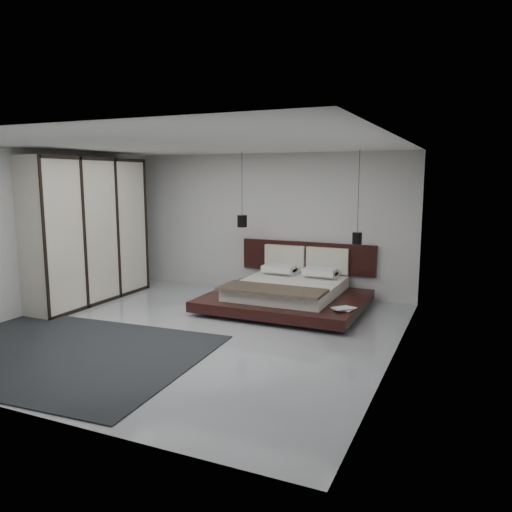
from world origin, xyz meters
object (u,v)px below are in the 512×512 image
at_px(pendant_left, 242,221).
at_px(wardrobe, 89,231).
at_px(pendant_right, 357,238).
at_px(rug, 54,352).
at_px(bed, 288,292).
at_px(lattice_screen, 132,225).

distance_m(pendant_left, wardrobe, 2.88).
relative_size(pendant_right, rug, 0.41).
relative_size(bed, rug, 0.68).
height_order(bed, pendant_left, pendant_left).
xyz_separation_m(bed, wardrobe, (-3.57, -1.07, 1.06)).
distance_m(lattice_screen, pendant_right, 4.94).
xyz_separation_m(pendant_right, rug, (-3.19, -3.90, -1.27)).
relative_size(lattice_screen, rug, 0.65).
height_order(pendant_left, rug, pendant_left).
relative_size(lattice_screen, pendant_left, 1.82).
bearing_deg(rug, pendant_left, 76.21).
bearing_deg(pendant_right, bed, -159.25).
bearing_deg(lattice_screen, pendant_right, -1.35).
bearing_deg(pendant_right, rug, -129.33).
bearing_deg(bed, rug, -120.85).
relative_size(pendant_right, wardrobe, 0.60).
height_order(pendant_right, wardrobe, pendant_right).
relative_size(pendant_left, rug, 0.36).
relative_size(bed, pendant_right, 1.66).
bearing_deg(bed, wardrobe, -163.30).
xyz_separation_m(lattice_screen, pendant_right, (4.94, -0.12, -0.02)).
bearing_deg(wardrobe, bed, 16.70).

